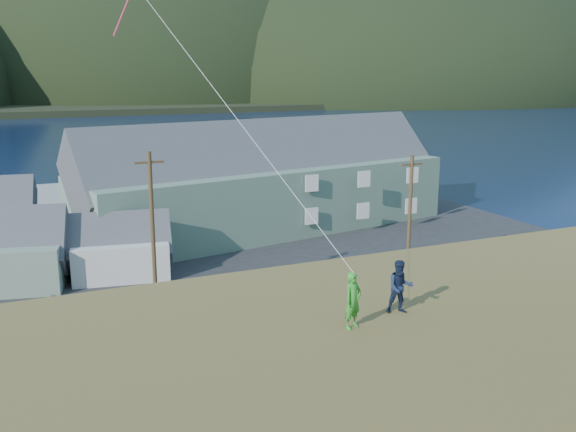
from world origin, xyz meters
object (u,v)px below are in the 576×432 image
Objects in this scene: lodge at (267,180)px; kite_flyer_green at (353,300)px; kite_flyer_navy at (400,287)px; shed_white at (120,248)px; wharf at (28,200)px.

lodge is 22.18× the size of kite_flyer_green.
kite_flyer_navy is (-11.06, -37.02, 3.40)m from lodge.
kite_flyer_navy is at bearing -73.83° from shed_white.
lodge is 22.10× the size of kite_flyer_navy.
kite_flyer_navy reaches higher than shed_white.
shed_white is 29.90m from kite_flyer_green.
kite_flyer_navy reaches higher than kite_flyer_green.
lodge is 4.65× the size of shed_white.
wharf is at bearing 75.89° from kite_flyer_green.
wharf is 59.13m from kite_flyer_navy.
lodge is at bearing -47.88° from wharf.
kite_flyer_navy is (8.00, -58.10, 7.54)m from wharf.
shed_white is 29.66m from kite_flyer_navy.
kite_flyer_green is (6.20, -58.50, 7.54)m from wharf.
shed_white is (4.72, -29.22, 1.67)m from wharf.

